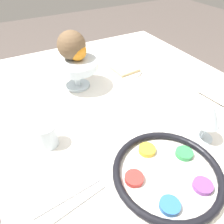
% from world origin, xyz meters
% --- Properties ---
extents(ground_plane, '(8.00, 8.00, 0.00)m').
position_xyz_m(ground_plane, '(0.00, 0.00, 0.00)').
color(ground_plane, '#564C47').
extents(dining_table, '(1.41, 1.00, 0.73)m').
position_xyz_m(dining_table, '(0.00, 0.00, 0.37)').
color(dining_table, white).
rests_on(dining_table, ground_plane).
extents(seder_plate, '(0.29, 0.29, 0.03)m').
position_xyz_m(seder_plate, '(-0.25, 0.10, 0.75)').
color(seder_plate, silver).
rests_on(seder_plate, dining_table).
extents(wine_glass, '(0.07, 0.07, 0.13)m').
position_xyz_m(wine_glass, '(-0.19, -0.09, 0.83)').
color(wine_glass, silver).
rests_on(wine_glass, dining_table).
extents(fruit_stand, '(0.18, 0.18, 0.11)m').
position_xyz_m(fruit_stand, '(0.28, 0.14, 0.82)').
color(fruit_stand, silver).
rests_on(fruit_stand, dining_table).
extents(orange_fruit, '(0.07, 0.07, 0.07)m').
position_xyz_m(orange_fruit, '(0.29, 0.12, 0.88)').
color(orange_fruit, orange).
rests_on(orange_fruit, fruit_stand).
extents(coconut, '(0.11, 0.11, 0.11)m').
position_xyz_m(coconut, '(0.31, 0.13, 0.90)').
color(coconut, brown).
rests_on(coconut, fruit_stand).
extents(bread_plate, '(0.16, 0.16, 0.02)m').
position_xyz_m(bread_plate, '(0.30, -0.10, 0.74)').
color(bread_plate, silver).
rests_on(bread_plate, dining_table).
extents(napkin_roll, '(0.16, 0.07, 0.05)m').
position_xyz_m(napkin_roll, '(-0.07, -0.29, 0.76)').
color(napkin_roll, white).
rests_on(napkin_roll, dining_table).
extents(cup_near, '(0.06, 0.06, 0.07)m').
position_xyz_m(cup_near, '(0.02, 0.34, 0.77)').
color(cup_near, silver).
rests_on(cup_near, dining_table).
extents(fork_left, '(0.05, 0.19, 0.01)m').
position_xyz_m(fork_left, '(-0.20, 0.35, 0.74)').
color(fork_left, silver).
rests_on(fork_left, dining_table).
extents(fork_right, '(0.04, 0.19, 0.01)m').
position_xyz_m(fork_right, '(-0.17, 0.35, 0.74)').
color(fork_right, silver).
rests_on(fork_right, dining_table).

